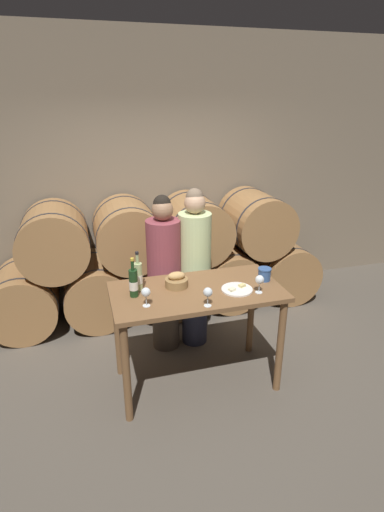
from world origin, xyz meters
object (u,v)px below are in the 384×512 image
wine_bottle_white (138,276)px  wine_bottle_red (134,283)px  bread_basket (177,281)px  wine_glass_center (260,280)px  person_right (195,268)px  blue_crock (264,274)px  wine_glass_left (207,293)px  person_left (164,274)px  cheese_plate (237,289)px  tasting_table (197,304)px  wine_glass_far_left (146,293)px

wine_bottle_white → wine_bottle_red: bearing=-116.9°
bread_basket → wine_glass_center: size_ratio=1.26×
person_right → blue_crock: person_right is taller
wine_bottle_red → wine_bottle_white: bearing=63.1°
person_right → wine_glass_left: size_ratio=10.62×
blue_crock → person_left: bearing=140.9°
wine_bottle_red → bread_basket: (0.38, 0.08, -0.07)m
wine_bottle_white → blue_crock: bearing=-6.3°
cheese_plate → tasting_table: bearing=162.1°
wine_bottle_white → wine_glass_center: size_ratio=2.18×
person_right → blue_crock: 0.79m
wine_glass_far_left → tasting_table: bearing=19.6°
cheese_plate → wine_glass_left: size_ratio=1.68×
person_left → wine_bottle_white: bearing=-122.8°
tasting_table → wine_glass_center: bearing=-22.2°
blue_crock → wine_glass_far_left: wine_glass_far_left is taller
tasting_table → wine_glass_left: (-0.00, -0.30, 0.26)m
wine_glass_far_left → wine_glass_left: 0.48m
wine_bottle_white → wine_glass_left: size_ratio=2.18×
tasting_table → wine_glass_far_left: wine_glass_far_left is taller
wine_bottle_red → bread_basket: bearing=11.3°
tasting_table → wine_bottle_white: size_ratio=4.23×
tasting_table → wine_glass_left: wine_glass_left is taller
blue_crock → cheese_plate: size_ratio=0.45×
wine_bottle_red → person_right: bearing=41.5°
wine_glass_far_left → wine_glass_left: (0.46, -0.13, 0.00)m
person_right → wine_bottle_white: person_right is taller
person_right → wine_bottle_red: (-0.70, -0.62, 0.21)m
tasting_table → person_right: bearing=75.1°
wine_bottle_white → wine_glass_far_left: 0.30m
wine_glass_left → cheese_plate: bearing=30.3°
person_right → wine_glass_left: bearing=-100.5°
blue_crock → wine_glass_far_left: size_ratio=0.76×
wine_bottle_white → wine_glass_center: wine_bottle_white is taller
wine_bottle_white → cheese_plate: 0.84m
tasting_table → wine_bottle_red: wine_bottle_red is taller
wine_glass_far_left → person_right: bearing=52.1°
person_left → wine_glass_left: size_ratio=10.34×
person_right → wine_bottle_white: 0.85m
person_left → wine_glass_far_left: size_ratio=10.34×
cheese_plate → blue_crock: bearing=21.5°
wine_bottle_red → cheese_plate: 0.87m
person_left → wine_bottle_white: 0.65m
bread_basket → cheese_plate: bread_basket is taller
wine_glass_left → blue_crock: bearing=26.2°
wine_bottle_red → wine_glass_far_left: (0.07, -0.19, -0.00)m
cheese_plate → wine_glass_far_left: (-0.78, -0.06, 0.11)m
wine_bottle_white → wine_glass_far_left: (0.01, -0.30, -0.01)m
wine_bottle_white → bread_basket: (0.32, -0.03, -0.07)m
person_left → wine_bottle_white: person_left is taller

